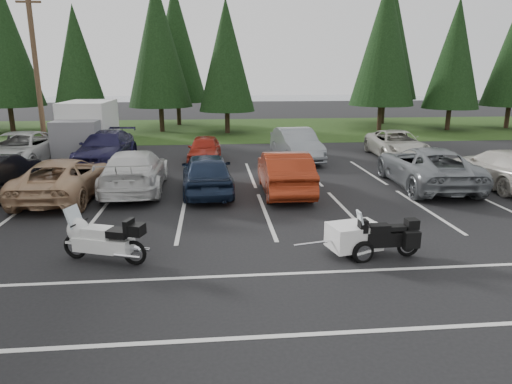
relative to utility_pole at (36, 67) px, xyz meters
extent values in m
plane|color=black|center=(10.00, -12.00, -4.70)|extent=(120.00, 120.00, 0.00)
cube|color=#1C3410|center=(10.00, 12.00, -4.69)|extent=(80.00, 16.00, 0.01)
cube|color=slate|center=(14.00, 43.00, -4.70)|extent=(70.00, 50.00, 0.02)
cylinder|color=#473321|center=(0.00, 0.00, -0.20)|extent=(0.26, 0.26, 9.00)
cube|color=#473321|center=(0.00, 0.00, 3.10)|extent=(1.20, 0.10, 0.10)
cube|color=silver|center=(10.00, -10.00, -4.69)|extent=(32.00, 16.00, 0.01)
cylinder|color=#332316|center=(-6.00, 10.80, -3.31)|extent=(0.36, 0.36, 2.78)
cone|color=black|center=(-6.00, 10.80, 2.26)|extent=(5.10, 5.10, 9.86)
cylinder|color=#332316|center=(-0.50, 9.40, -3.64)|extent=(0.36, 0.36, 2.11)
cone|color=black|center=(-0.50, 9.40, 0.58)|extent=(3.87, 3.87, 7.48)
cylinder|color=#332316|center=(5.00, 10.90, -3.39)|extent=(0.36, 0.36, 2.62)
cone|color=black|center=(5.00, 10.90, 1.84)|extent=(4.80, 4.80, 9.27)
cylinder|color=#332316|center=(10.00, 9.60, -3.57)|extent=(0.36, 0.36, 2.26)
cone|color=black|center=(10.00, 9.60, 0.94)|extent=(4.14, 4.14, 7.99)
cylinder|color=#332316|center=(22.00, 10.10, -3.35)|extent=(0.36, 0.36, 2.69)
cone|color=black|center=(22.00, 10.10, 2.02)|extent=(4.93, 4.93, 9.52)
cylinder|color=#332316|center=(27.50, 9.80, -3.53)|extent=(0.36, 0.36, 2.33)
cone|color=black|center=(27.50, 9.80, 1.12)|extent=(4.27, 4.27, 8.24)
cylinder|color=#332316|center=(33.00, 10.60, -3.46)|extent=(0.36, 0.36, 2.47)
cylinder|color=#332316|center=(6.00, 15.50, -3.34)|extent=(0.36, 0.36, 2.71)
cone|color=black|center=(6.00, 15.50, 2.08)|extent=(4.97, 4.97, 9.61)
cylinder|color=#332316|center=(24.00, 14.80, -3.20)|extent=(0.36, 0.36, 3.00)
cone|color=black|center=(24.00, 14.80, 2.80)|extent=(5.50, 5.50, 10.62)
imported|color=tan|center=(3.44, -8.26, -3.96)|extent=(2.63, 5.37, 1.47)
imported|color=silver|center=(5.84, -7.46, -3.90)|extent=(2.33, 5.52, 1.59)
imported|color=#17233A|center=(8.60, -8.07, -3.91)|extent=(2.09, 4.69, 1.57)
imported|color=maroon|center=(11.53, -8.25, -3.90)|extent=(1.76, 4.85, 1.59)
imported|color=slate|center=(17.31, -7.87, -3.90)|extent=(2.99, 5.92, 1.60)
imported|color=beige|center=(20.27, -8.20, -3.94)|extent=(2.44, 5.33, 1.51)
imported|color=silver|center=(-0.44, -2.28, -3.87)|extent=(3.12, 6.14, 1.66)
imported|color=#19173A|center=(3.53, -1.78, -3.90)|extent=(2.51, 5.60, 1.60)
imported|color=#9F2114|center=(8.43, -1.77, -4.03)|extent=(1.82, 4.00, 1.33)
imported|color=gray|center=(13.18, -1.74, -3.88)|extent=(2.17, 5.10, 1.64)
imported|color=#B5B2A5|center=(18.65, -1.60, -3.98)|extent=(2.74, 5.31, 1.43)
camera|label=1|loc=(8.82, -24.96, -0.24)|focal=32.00mm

